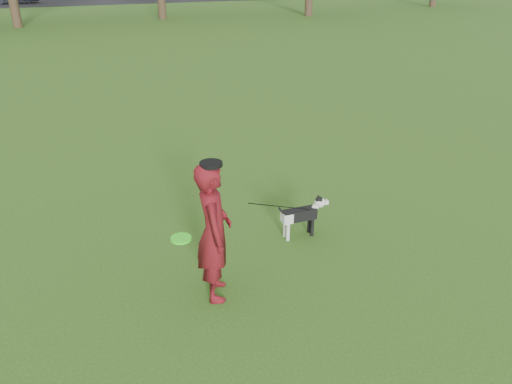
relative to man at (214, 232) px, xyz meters
name	(u,v)px	position (x,y,z in m)	size (l,w,h in m)	color
ground	(227,268)	(0.27, 0.45, -0.86)	(120.00, 120.00, 0.00)	#285116
road	(83,1)	(0.27, 40.45, -0.85)	(120.00, 7.00, 0.02)	black
man	(214,232)	(0.00, 0.00, 0.00)	(0.62, 0.41, 1.71)	#520B18
dog	(303,213)	(1.55, 0.89, -0.49)	(0.80, 0.16, 0.61)	black
man_held_items	(283,207)	(1.03, 0.41, -0.06)	(2.19, 1.13, 1.31)	#34FF20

